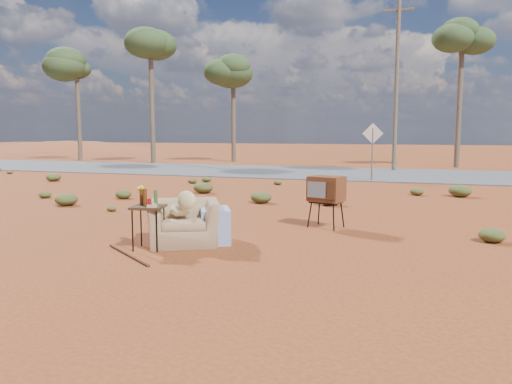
% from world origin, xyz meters
% --- Properties ---
extents(ground, '(140.00, 140.00, 0.00)m').
position_xyz_m(ground, '(0.00, 0.00, 0.00)').
color(ground, '#983F1E').
rests_on(ground, ground).
extents(highway, '(140.00, 7.00, 0.04)m').
position_xyz_m(highway, '(0.00, 15.00, 0.02)').
color(highway, '#565659').
rests_on(highway, ground).
extents(dirt_mound, '(26.00, 18.00, 2.00)m').
position_xyz_m(dirt_mound, '(-30.00, 34.00, 0.00)').
color(dirt_mound, brown).
rests_on(dirt_mound, ground).
extents(armchair, '(1.47, 1.35, 0.99)m').
position_xyz_m(armchair, '(-0.29, 0.04, 0.46)').
color(armchair, '#967451').
rests_on(armchair, ground).
extents(tv_unit, '(0.73, 0.65, 1.00)m').
position_xyz_m(tv_unit, '(1.59, 2.18, 0.75)').
color(tv_unit, black).
rests_on(tv_unit, ground).
extents(side_table, '(0.57, 0.57, 0.98)m').
position_xyz_m(side_table, '(-0.78, -0.48, 0.72)').
color(side_table, '#342413').
rests_on(side_table, ground).
extents(rusty_bar, '(1.27, 0.94, 0.04)m').
position_xyz_m(rusty_bar, '(-0.81, -1.00, 0.02)').
color(rusty_bar, '#502615').
rests_on(rusty_bar, ground).
extents(road_sign, '(0.78, 0.06, 2.19)m').
position_xyz_m(road_sign, '(1.50, 12.00, 1.50)').
color(road_sign, brown).
rests_on(road_sign, ground).
extents(eucalyptus_far_left, '(3.20, 3.20, 7.10)m').
position_xyz_m(eucalyptus_far_left, '(-18.00, 20.00, 5.94)').
color(eucalyptus_far_left, brown).
rests_on(eucalyptus_far_left, ground).
extents(eucalyptus_left, '(3.20, 3.20, 8.10)m').
position_xyz_m(eucalyptus_left, '(-12.00, 19.00, 6.92)').
color(eucalyptus_left, brown).
rests_on(eucalyptus_left, ground).
extents(eucalyptus_near_left, '(3.20, 3.20, 6.60)m').
position_xyz_m(eucalyptus_near_left, '(-8.00, 22.00, 5.45)').
color(eucalyptus_near_left, brown).
rests_on(eucalyptus_near_left, ground).
extents(eucalyptus_center, '(3.20, 3.20, 7.60)m').
position_xyz_m(eucalyptus_center, '(5.00, 21.00, 6.43)').
color(eucalyptus_center, brown).
rests_on(eucalyptus_center, ground).
extents(utility_pole_center, '(1.40, 0.20, 8.00)m').
position_xyz_m(utility_pole_center, '(2.00, 17.50, 4.15)').
color(utility_pole_center, brown).
rests_on(utility_pole_center, ground).
extents(scrub_patch, '(17.49, 8.07, 0.33)m').
position_xyz_m(scrub_patch, '(-0.82, 4.41, 0.14)').
color(scrub_patch, '#495123').
rests_on(scrub_patch, ground).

